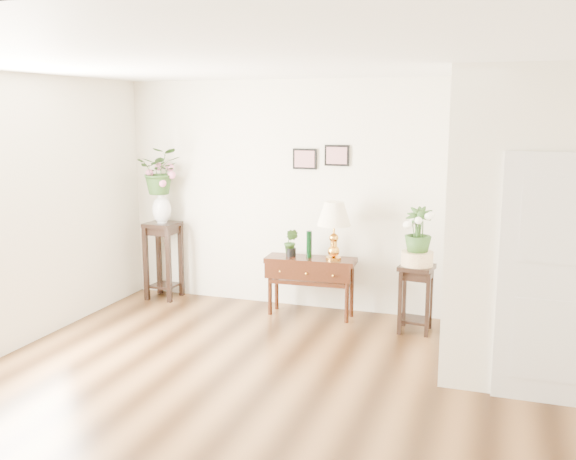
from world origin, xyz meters
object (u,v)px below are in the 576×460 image
at_px(console_table, 311,287).
at_px(plant_stand_a, 164,260).
at_px(table_lamp, 334,230).
at_px(plant_stand_b, 416,299).

distance_m(console_table, plant_stand_a, 2.05).
distance_m(console_table, table_lamp, 0.76).
height_order(table_lamp, plant_stand_b, table_lamp).
bearing_deg(plant_stand_a, console_table, -2.97).
relative_size(plant_stand_a, plant_stand_b, 1.33).
bearing_deg(console_table, table_lamp, -3.45).
relative_size(console_table, table_lamp, 1.54).
bearing_deg(plant_stand_a, plant_stand_b, -4.65).
bearing_deg(plant_stand_b, console_table, 172.65).
bearing_deg(table_lamp, console_table, 180.00).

